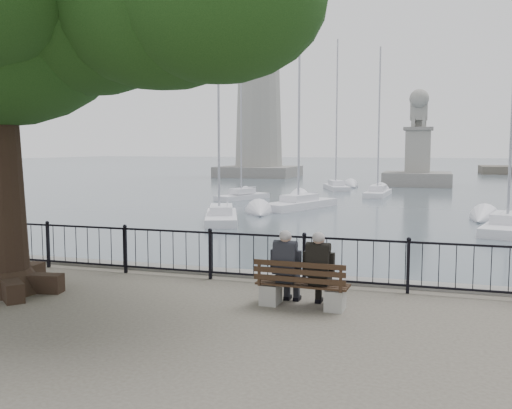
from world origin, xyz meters
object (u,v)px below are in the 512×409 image
at_px(person_right, 320,273).
at_px(lion_monument, 418,161).
at_px(bench, 302,291).
at_px(lighthouse, 259,80).
at_px(person_left, 287,270).

height_order(person_right, lion_monument, lion_monument).
xyz_separation_m(bench, lighthouse, (-19.30, 61.03, 11.00)).
xyz_separation_m(person_left, lighthouse, (-19.01, 60.92, 10.68)).
height_order(person_left, person_right, same).
height_order(bench, person_left, person_left).
bearing_deg(person_right, person_left, 177.43).
relative_size(bench, lighthouse, 0.06).
bearing_deg(person_left, bench, -20.24).
height_order(bench, person_right, person_right).
height_order(person_left, lighthouse, lighthouse).
distance_m(person_left, lion_monument, 48.86).
bearing_deg(person_left, lion_monument, 88.84).
relative_size(bench, person_right, 1.21).
distance_m(person_left, lighthouse, 64.71).
height_order(bench, lighthouse, lighthouse).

